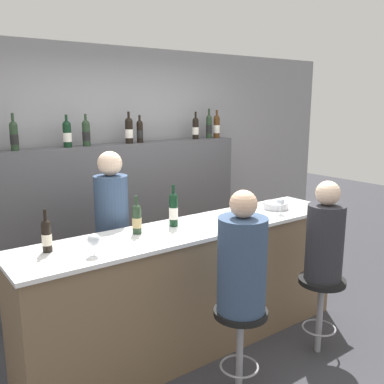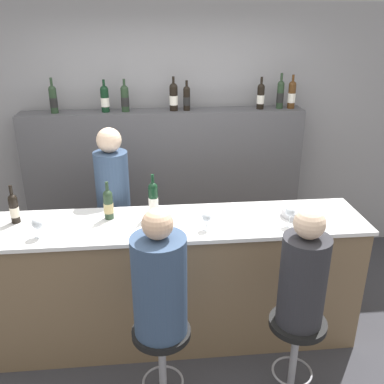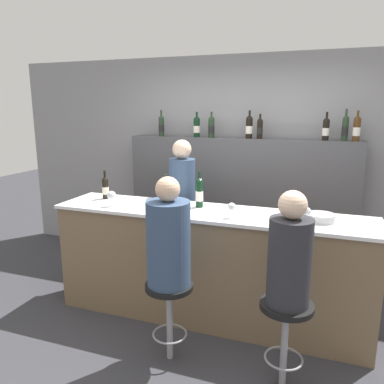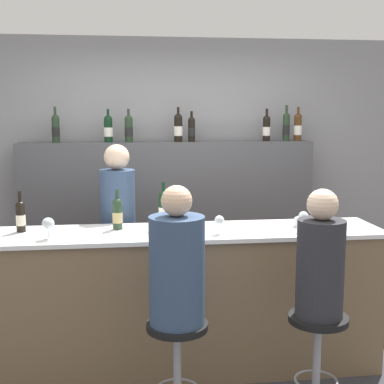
{
  "view_description": "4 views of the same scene",
  "coord_description": "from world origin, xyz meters",
  "px_view_note": "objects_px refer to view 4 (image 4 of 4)",
  "views": [
    {
      "loc": [
        -1.97,
        -2.37,
        2.05
      ],
      "look_at": [
        0.02,
        0.34,
        1.33
      ],
      "focal_mm": 40.0,
      "sensor_mm": 36.0,
      "label": 1
    },
    {
      "loc": [
        -0.12,
        -2.55,
        2.48
      ],
      "look_at": [
        0.16,
        0.37,
        1.26
      ],
      "focal_mm": 40.0,
      "sensor_mm": 36.0,
      "label": 2
    },
    {
      "loc": [
        0.95,
        -2.84,
        1.96
      ],
      "look_at": [
        -0.14,
        0.24,
        1.23
      ],
      "focal_mm": 35.0,
      "sensor_mm": 36.0,
      "label": 3
    },
    {
      "loc": [
        -0.4,
        -3.45,
        1.91
      ],
      "look_at": [
        0.07,
        0.31,
        1.33
      ],
      "focal_mm": 50.0,
      "sensor_mm": 36.0,
      "label": 4
    }
  ],
  "objects_px": {
    "wine_glass_0": "(48,224)",
    "wine_bottle_backbar_2": "(129,128)",
    "wine_bottle_counter_0": "(21,216)",
    "metal_bowl": "(310,222)",
    "wine_bottle_backbar_5": "(266,128)",
    "wine_bottle_backbar_7": "(298,127)",
    "guest_seated_right": "(320,261)",
    "wine_bottle_backbar_6": "(286,126)",
    "wine_glass_2": "(303,217)",
    "wine_bottle_counter_2": "(164,209)",
    "wine_glass_1": "(219,221)",
    "bar_stool_right": "(318,337)",
    "guest_seated_left": "(177,265)",
    "wine_bottle_backbar_3": "(178,127)",
    "wine_bottle_backbar_0": "(56,128)",
    "wine_bottle_backbar_4": "(192,129)",
    "bar_stool_left": "(177,345)",
    "bartender": "(119,251)",
    "wine_bottle_backbar_1": "(108,128)",
    "wine_bottle_counter_1": "(117,213)"
  },
  "relations": [
    {
      "from": "bar_stool_right",
      "to": "guest_seated_right",
      "type": "xyz_separation_m",
      "value": [
        0.0,
        0.0,
        0.49
      ]
    },
    {
      "from": "guest_seated_left",
      "to": "wine_bottle_backbar_4",
      "type": "bearing_deg",
      "value": 80.24
    },
    {
      "from": "wine_bottle_backbar_1",
      "to": "guest_seated_right",
      "type": "relative_size",
      "value": 0.38
    },
    {
      "from": "wine_bottle_backbar_6",
      "to": "wine_glass_2",
      "type": "relative_size",
      "value": 2.28
    },
    {
      "from": "bar_stool_right",
      "to": "guest_seated_right",
      "type": "height_order",
      "value": "guest_seated_right"
    },
    {
      "from": "guest_seated_right",
      "to": "guest_seated_left",
      "type": "bearing_deg",
      "value": -180.0
    },
    {
      "from": "guest_seated_left",
      "to": "bartender",
      "type": "distance_m",
      "value": 1.29
    },
    {
      "from": "wine_bottle_counter_0",
      "to": "wine_bottle_backbar_7",
      "type": "relative_size",
      "value": 0.91
    },
    {
      "from": "wine_glass_1",
      "to": "wine_bottle_backbar_6",
      "type": "bearing_deg",
      "value": 57.31
    },
    {
      "from": "wine_glass_1",
      "to": "wine_bottle_backbar_3",
      "type": "bearing_deg",
      "value": 95.89
    },
    {
      "from": "wine_bottle_backbar_1",
      "to": "bartender",
      "type": "relative_size",
      "value": 0.18
    },
    {
      "from": "wine_bottle_counter_2",
      "to": "wine_bottle_backbar_1",
      "type": "height_order",
      "value": "wine_bottle_backbar_1"
    },
    {
      "from": "wine_bottle_backbar_3",
      "to": "guest_seated_left",
      "type": "relative_size",
      "value": 0.38
    },
    {
      "from": "wine_glass_2",
      "to": "wine_bottle_counter_0",
      "type": "bearing_deg",
      "value": 172.85
    },
    {
      "from": "wine_bottle_backbar_6",
      "to": "bar_stool_left",
      "type": "relative_size",
      "value": 0.52
    },
    {
      "from": "wine_bottle_backbar_7",
      "to": "wine_glass_1",
      "type": "distance_m",
      "value": 1.82
    },
    {
      "from": "wine_bottle_backbar_0",
      "to": "wine_bottle_backbar_6",
      "type": "bearing_deg",
      "value": 0.0
    },
    {
      "from": "wine_bottle_backbar_7",
      "to": "bar_stool_right",
      "type": "xyz_separation_m",
      "value": [
        -0.47,
        -1.93,
        -1.25
      ]
    },
    {
      "from": "wine_bottle_backbar_7",
      "to": "guest_seated_right",
      "type": "height_order",
      "value": "wine_bottle_backbar_7"
    },
    {
      "from": "wine_bottle_counter_0",
      "to": "bar_stool_right",
      "type": "distance_m",
      "value": 2.18
    },
    {
      "from": "wine_glass_0",
      "to": "wine_bottle_backbar_2",
      "type": "bearing_deg",
      "value": 68.08
    },
    {
      "from": "wine_bottle_backbar_4",
      "to": "wine_glass_2",
      "type": "bearing_deg",
      "value": -65.84
    },
    {
      "from": "metal_bowl",
      "to": "wine_bottle_counter_2",
      "type": "bearing_deg",
      "value": 175.04
    },
    {
      "from": "wine_bottle_counter_2",
      "to": "wine_glass_2",
      "type": "height_order",
      "value": "wine_bottle_counter_2"
    },
    {
      "from": "guest_seated_left",
      "to": "bar_stool_right",
      "type": "bearing_deg",
      "value": 0.0
    },
    {
      "from": "wine_bottle_backbar_5",
      "to": "wine_glass_0",
      "type": "height_order",
      "value": "wine_bottle_backbar_5"
    },
    {
      "from": "wine_bottle_backbar_4",
      "to": "metal_bowl",
      "type": "distance_m",
      "value": 1.58
    },
    {
      "from": "wine_bottle_backbar_5",
      "to": "guest_seated_left",
      "type": "distance_m",
      "value": 2.32
    },
    {
      "from": "wine_bottle_counter_0",
      "to": "metal_bowl",
      "type": "distance_m",
      "value": 2.11
    },
    {
      "from": "wine_bottle_counter_2",
      "to": "wine_bottle_backbar_3",
      "type": "bearing_deg",
      "value": 78.76
    },
    {
      "from": "wine_bottle_backbar_4",
      "to": "wine_bottle_backbar_5",
      "type": "xyz_separation_m",
      "value": [
        0.72,
        0.0,
        0.01
      ]
    },
    {
      "from": "wine_bottle_backbar_4",
      "to": "wine_bottle_backbar_6",
      "type": "relative_size",
      "value": 0.84
    },
    {
      "from": "wine_bottle_backbar_6",
      "to": "wine_glass_2",
      "type": "bearing_deg",
      "value": -101.68
    },
    {
      "from": "wine_bottle_counter_2",
      "to": "bartender",
      "type": "bearing_deg",
      "value": 128.35
    },
    {
      "from": "wine_bottle_counter_0",
      "to": "wine_bottle_counter_2",
      "type": "distance_m",
      "value": 1.02
    },
    {
      "from": "wine_glass_2",
      "to": "metal_bowl",
      "type": "height_order",
      "value": "wine_glass_2"
    },
    {
      "from": "wine_bottle_backbar_0",
      "to": "guest_seated_left",
      "type": "distance_m",
      "value": 2.26
    },
    {
      "from": "wine_bottle_backbar_6",
      "to": "bar_stool_left",
      "type": "bearing_deg",
      "value": -122.8
    },
    {
      "from": "wine_bottle_counter_1",
      "to": "bartender",
      "type": "bearing_deg",
      "value": 90.37
    },
    {
      "from": "guest_seated_left",
      "to": "wine_glass_0",
      "type": "bearing_deg",
      "value": 146.38
    },
    {
      "from": "wine_bottle_counter_0",
      "to": "metal_bowl",
      "type": "bearing_deg",
      "value": -2.57
    },
    {
      "from": "wine_bottle_backbar_3",
      "to": "wine_bottle_backbar_2",
      "type": "bearing_deg",
      "value": 180.0
    },
    {
      "from": "wine_bottle_counter_2",
      "to": "wine_bottle_backbar_3",
      "type": "xyz_separation_m",
      "value": [
        0.23,
        1.14,
        0.56
      ]
    },
    {
      "from": "bar_stool_left",
      "to": "bar_stool_right",
      "type": "relative_size",
      "value": 1.0
    },
    {
      "from": "wine_bottle_backbar_3",
      "to": "wine_glass_2",
      "type": "bearing_deg",
      "value": -61.71
    },
    {
      "from": "wine_bottle_backbar_5",
      "to": "wine_bottle_counter_0",
      "type": "bearing_deg",
      "value": -151.3
    },
    {
      "from": "wine_bottle_backbar_5",
      "to": "wine_glass_1",
      "type": "bearing_deg",
      "value": -116.7
    },
    {
      "from": "wine_bottle_backbar_4",
      "to": "wine_bottle_counter_0",
      "type": "bearing_deg",
      "value": -140.12
    },
    {
      "from": "bartender",
      "to": "wine_bottle_backbar_7",
      "type": "bearing_deg",
      "value": 22.64
    },
    {
      "from": "wine_bottle_counter_2",
      "to": "wine_glass_1",
      "type": "relative_size",
      "value": 2.55
    }
  ]
}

